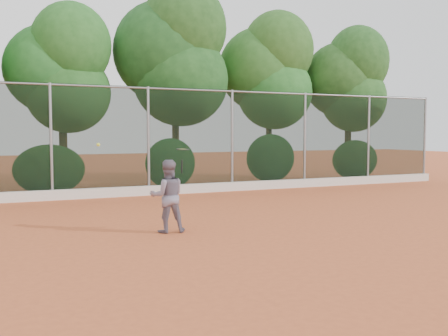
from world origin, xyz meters
name	(u,v)px	position (x,y,z in m)	size (l,w,h in m)	color
ground	(245,234)	(0.00, 0.00, 0.00)	(80.00, 80.00, 0.00)	#C4592E
concrete_curb	(150,190)	(0.00, 6.82, 0.15)	(24.00, 0.20, 0.30)	silver
tennis_player	(167,196)	(-1.35, 0.78, 0.74)	(0.71, 0.56, 1.47)	slate
chainlink_fence	(148,138)	(0.00, 7.00, 1.86)	(24.09, 0.09, 3.50)	black
foliage_backdrop	(117,65)	(-0.55, 8.98, 4.40)	(23.70, 3.63, 7.55)	#3E2A18
tennis_racket	(183,151)	(-1.06, 0.68, 1.64)	(0.35, 0.35, 0.51)	black
tennis_ball_in_flight	(98,145)	(-2.74, 0.59, 1.79)	(0.06, 0.06, 0.06)	#E4F337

